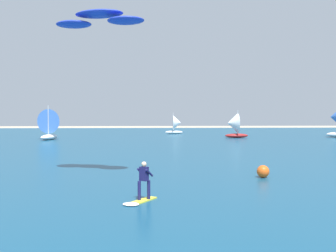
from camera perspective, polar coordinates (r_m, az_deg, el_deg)
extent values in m
cube|color=navy|center=(48.99, -1.10, -2.45)|extent=(160.00, 90.00, 0.10)
cube|color=yellow|center=(17.38, -3.43, -10.47)|extent=(1.14, 1.41, 0.05)
cylinder|color=#19194C|center=(17.21, -4.11, -9.15)|extent=(0.14, 0.14, 0.80)
cylinder|color=#19194C|center=(17.37, -2.77, -9.04)|extent=(0.14, 0.14, 0.80)
cube|color=#19194C|center=(17.17, -3.44, -6.80)|extent=(0.42, 0.38, 0.60)
sphere|color=beige|center=(17.11, -3.44, -5.44)|extent=(0.22, 0.22, 0.22)
cylinder|color=#19194C|center=(17.35, -3.90, -6.54)|extent=(0.35, 0.47, 0.39)
cylinder|color=#19194C|center=(17.11, -2.68, -6.66)|extent=(0.35, 0.47, 0.39)
ellipsoid|color=white|center=(16.62, -5.31, -11.00)|extent=(0.91, 0.89, 0.08)
ellipsoid|color=#1E33B2|center=(23.65, -9.78, 15.44)|extent=(3.27, 2.59, 0.33)
ellipsoid|color=#1E33B2|center=(24.31, -13.27, 13.90)|extent=(2.56, 2.33, 0.33)
ellipsoid|color=#1E33B2|center=(22.87, -6.04, 14.70)|extent=(2.56, 2.33, 0.33)
ellipsoid|color=maroon|center=(58.96, 9.73, -1.36)|extent=(3.39, 1.21, 0.63)
cylinder|color=silver|center=(58.91, 9.89, 0.58)|extent=(0.11, 0.11, 3.37)
cone|color=white|center=(58.75, 9.19, 0.42)|extent=(1.52, 2.85, 2.83)
ellipsoid|color=white|center=(56.48, -16.56, -1.51)|extent=(2.29, 4.13, 0.73)
cylinder|color=silver|center=(56.23, -16.67, 0.84)|extent=(0.12, 0.12, 3.92)
cone|color=#3F72CC|center=(56.99, -16.26, 0.67)|extent=(3.62, 2.49, 3.29)
ellipsoid|color=white|center=(68.38, 0.85, -0.89)|extent=(3.07, 1.19, 0.57)
cylinder|color=silver|center=(68.31, 0.73, 0.61)|extent=(0.09, 0.09, 3.02)
cone|color=white|center=(68.33, 1.28, 0.48)|extent=(1.45, 2.60, 2.54)
sphere|color=#E55919|center=(23.77, 13.38, -6.31)|extent=(0.72, 0.72, 0.72)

